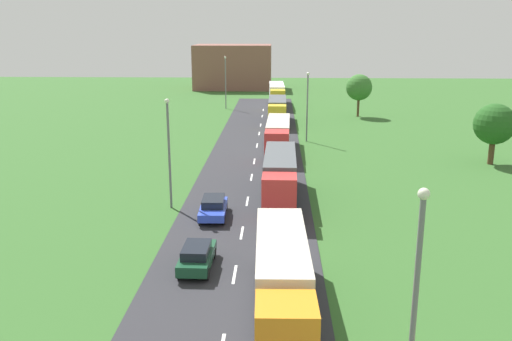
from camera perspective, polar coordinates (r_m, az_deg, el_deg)
The scene contains 16 objects.
road at distance 38.57m, azimuth -1.35°, elevation -5.81°, with size 10.00×140.00×0.06m, color #2B2B30.
lane_marking_centre at distance 34.37m, azimuth -1.82°, elevation -8.40°, with size 0.16×120.55×0.01m.
truck_lead at distance 26.60m, azimuth 2.76°, elevation -10.93°, with size 2.75×11.83×3.46m.
truck_second at distance 43.48m, azimuth 2.51°, elevation -0.49°, with size 2.64×12.01×3.62m.
truck_third at distance 60.35m, azimuth 2.31°, elevation 3.76°, with size 2.78×12.83×3.41m.
truck_fourth at distance 79.11m, azimuth 2.24°, elevation 6.39°, with size 2.56×11.86×3.43m.
truck_fifth at distance 96.79m, azimuth 2.19°, elevation 8.02°, with size 2.81×13.41×3.72m.
car_second at distance 31.94m, azimuth -6.19°, elevation -8.86°, with size 1.82×4.21×1.47m.
car_third at distance 40.12m, azimuth -4.48°, elevation -3.83°, with size 2.01×4.45×1.43m.
lamppost_lead at distance 17.99m, azimuth 16.17°, elevation -14.26°, with size 0.36×0.36×9.10m.
lamppost_second at distance 41.69m, azimuth -9.08°, elevation 2.30°, with size 0.36×0.36×8.47m.
lamppost_third at distance 66.40m, azimuth 5.38°, elevation 7.00°, with size 0.36×0.36×8.39m.
lamppost_fourth at distance 93.54m, azimuth -3.20°, elevation 9.42°, with size 0.36×0.36×8.79m.
tree_birch at distance 59.92m, azimuth 23.65°, elevation 4.44°, with size 4.12×4.12×6.20m.
tree_maple at distance 86.48m, azimuth 10.72°, elevation 8.52°, with size 4.01×4.01×6.55m.
distant_building at distance 125.36m, azimuth -2.39°, elevation 10.78°, with size 16.99×12.44×9.71m, color brown.
Camera 1 is at (2.30, -11.53, 13.60)m, focal length 38.30 mm.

